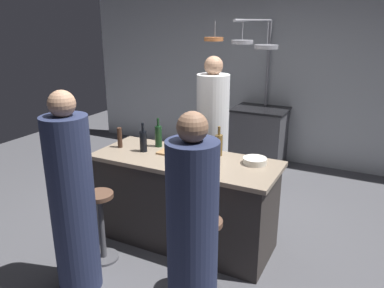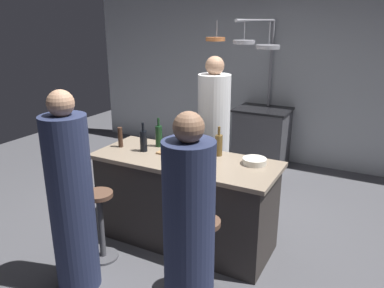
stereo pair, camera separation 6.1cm
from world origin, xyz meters
The scene contains 19 objects.
ground_plane centered at (0.00, 0.00, 0.00)m, with size 9.00×9.00×0.00m, color #4C4C51.
back_wall centered at (0.00, 2.85, 1.30)m, with size 6.40×0.16×2.60m, color #B2B7BC.
kitchen_island centered at (0.00, 0.00, 0.45)m, with size 1.80×0.72×0.90m.
stove_range centered at (0.00, 2.45, 0.45)m, with size 0.80×0.64×0.89m.
chef centered at (-0.13, 0.93, 0.83)m, with size 0.38×0.38×1.78m.
bar_stool_right centered at (0.51, -0.62, 0.38)m, with size 0.28×0.28×0.68m.
guest_right centered at (0.59, -1.01, 0.76)m, with size 0.35×0.35×1.64m.
bar_stool_left centered at (-0.55, -0.62, 0.38)m, with size 0.28×0.28×0.68m.
guest_left centered at (-0.48, -1.01, 0.78)m, with size 0.35×0.35×1.68m.
overhead_pot_rack centered at (0.04, 1.80, 1.70)m, with size 0.90×1.53×2.17m.
cutting_board centered at (-0.15, 0.08, 0.91)m, with size 0.32×0.22×0.02m, color #997047.
pepper_mill centered at (-0.75, -0.01, 1.01)m, with size 0.05×0.05×0.21m, color #382319.
wine_bottle_dark centered at (-0.46, -0.01, 1.01)m, with size 0.07×0.07×0.29m.
wine_bottle_red centered at (-0.41, 0.19, 1.02)m, with size 0.07×0.07×0.30m.
wine_bottle_amber centered at (0.25, 0.22, 1.01)m, with size 0.07×0.07×0.29m.
wine_glass_near_right_guest centered at (0.13, 0.15, 1.01)m, with size 0.07×0.07×0.15m.
wine_glass_near_left_guest centered at (0.27, -0.14, 1.01)m, with size 0.07×0.07×0.15m.
mixing_bowl_steel centered at (0.15, 0.00, 0.93)m, with size 0.21×0.21×0.06m, color #B7B7BC.
mixing_bowl_ceramic centered at (0.64, 0.17, 0.93)m, with size 0.22×0.22×0.06m, color silver.
Camera 2 is at (1.63, -2.94, 2.15)m, focal length 35.21 mm.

